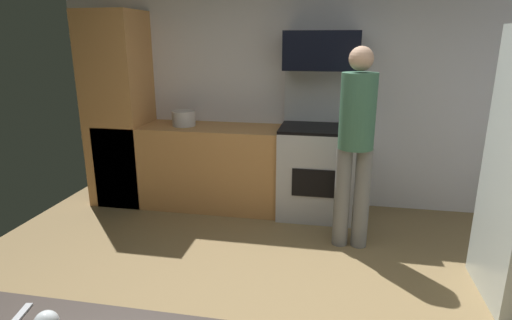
# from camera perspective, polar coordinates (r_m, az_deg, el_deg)

# --- Properties ---
(wall_back) EXTENTS (5.20, 0.12, 2.60)m
(wall_back) POSITION_cam_1_polar(r_m,az_deg,el_deg) (4.64, 5.19, 9.89)
(wall_back) COLOR silver
(wall_back) RESTS_ON ground
(lower_cabinet_run) EXTENTS (2.40, 0.60, 0.90)m
(lower_cabinet_run) POSITION_cam_1_polar(r_m,az_deg,el_deg) (4.64, -6.65, -0.88)
(lower_cabinet_run) COLOR #C0854B
(lower_cabinet_run) RESTS_ON ground
(cabinet_column) EXTENTS (0.60, 0.60, 2.10)m
(cabinet_column) POSITION_cam_1_polar(r_m,az_deg,el_deg) (4.90, -18.19, 6.53)
(cabinet_column) COLOR #C0854B
(cabinet_column) RESTS_ON ground
(oven_range) EXTENTS (0.76, 0.65, 1.51)m
(oven_range) POSITION_cam_1_polar(r_m,az_deg,el_deg) (4.42, 8.26, -0.96)
(oven_range) COLOR #B7B7BC
(oven_range) RESTS_ON ground
(microwave) EXTENTS (0.74, 0.38, 0.38)m
(microwave) POSITION_cam_1_polar(r_m,az_deg,el_deg) (4.31, 8.97, 14.57)
(microwave) COLOR black
(microwave) RESTS_ON oven_range
(person_cook) EXTENTS (0.31, 0.30, 1.75)m
(person_cook) POSITION_cam_1_polar(r_m,az_deg,el_deg) (3.64, 13.50, 2.78)
(person_cook) COLOR slate
(person_cook) RESTS_ON ground
(stock_pot) EXTENTS (0.25, 0.25, 0.16)m
(stock_pot) POSITION_cam_1_polar(r_m,az_deg,el_deg) (4.60, -9.86, 5.64)
(stock_pot) COLOR beige
(stock_pot) RESTS_ON lower_cabinet_run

